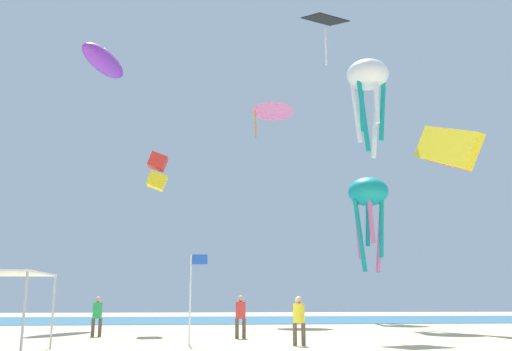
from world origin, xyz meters
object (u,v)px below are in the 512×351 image
person_central (241,313)px  kite_octopus_white (368,80)px  person_near_tent (299,317)px  person_leftmost (97,313)px  kite_box_red (157,171)px  banner_flag (193,289)px  kite_parafoil_yellow (446,147)px  kite_diamond_black (325,22)px  kite_inflatable_purple (104,61)px  kite_octopus_teal (368,197)px  kite_delta_pink (273,109)px

person_central → kite_octopus_white: (9.11, 10.17, 14.61)m
person_near_tent → person_leftmost: bearing=-33.6°
person_leftmost → kite_box_red: bearing=-118.2°
banner_flag → kite_parafoil_yellow: (12.76, 6.36, 7.27)m
kite_diamond_black → kite_inflatable_purple: (-13.25, 8.79, 0.93)m
person_central → kite_inflatable_purple: 22.54m
kite_octopus_teal → kite_inflatable_purple: bearing=105.4°
kite_inflatable_purple → kite_parafoil_yellow: bearing=82.0°
banner_flag → kite_inflatable_purple: (-6.38, 16.27, 15.45)m
person_near_tent → person_leftmost: person_leftmost is taller
kite_diamond_black → banner_flag: bearing=-153.8°
kite_diamond_black → kite_delta_pink: kite_diamond_black is taller
kite_octopus_white → kite_octopus_teal: size_ratio=0.96×
kite_delta_pink → kite_octopus_teal: (6.75, -0.48, -6.52)m
kite_parafoil_yellow → kite_inflatable_purple: bearing=-118.5°
banner_flag → kite_parafoil_yellow: 16.00m
person_leftmost → banner_flag: (4.03, -5.00, 0.93)m
kite_diamond_black → kite_delta_pink: (-1.35, 11.13, -1.19)m
person_near_tent → kite_delta_pink: size_ratio=0.44×
kite_octopus_white → kite_diamond_black: kite_octopus_white is taller
kite_box_red → kite_octopus_teal: (14.23, 9.67, 0.71)m
person_leftmost → kite_inflatable_purple: size_ratio=0.31×
person_central → kite_delta_pink: bearing=62.1°
person_near_tent → person_central: (-1.67, 3.98, 0.04)m
kite_octopus_white → kite_delta_pink: size_ratio=1.73×
kite_diamond_black → kite_octopus_teal: bearing=41.9°
person_near_tent → kite_parafoil_yellow: 14.21m
kite_box_red → kite_delta_pink: (7.48, 10.15, 7.22)m
banner_flag → kite_octopus_teal: size_ratio=0.46×
person_near_tent → banner_flag: bearing=-8.8°
person_central → kite_octopus_teal: bearing=40.5°
person_near_tent → kite_box_red: 12.89m
person_near_tent → kite_box_red: (-5.59, 9.24, 7.04)m
kite_parafoil_yellow → kite_delta_pink: size_ratio=1.67×
kite_octopus_white → kite_delta_pink: kite_octopus_white is taller
kite_diamond_black → kite_delta_pink: bearing=75.7°
person_leftmost → kite_parafoil_yellow: bearing=-172.7°
kite_octopus_white → person_near_tent: bearing=-43.7°
kite_delta_pink → kite_parafoil_yellow: bearing=-45.5°
person_near_tent → kite_parafoil_yellow: bearing=-138.4°
kite_delta_pink → person_leftmost: bearing=-111.2°
person_central → banner_flag: 3.85m
person_central → banner_flag: (-1.96, -3.19, 0.90)m
kite_parafoil_yellow → kite_octopus_teal: 11.77m
banner_flag → kite_octopus_white: size_ratio=0.48×
banner_flag → kite_octopus_white: bearing=50.4°
kite_diamond_black → kite_inflatable_purple: size_ratio=0.55×
kite_parafoil_yellow → kite_delta_pink: kite_delta_pink is taller
banner_flag → kite_box_red: 10.61m
person_leftmost → kite_delta_pink: kite_delta_pink is taller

